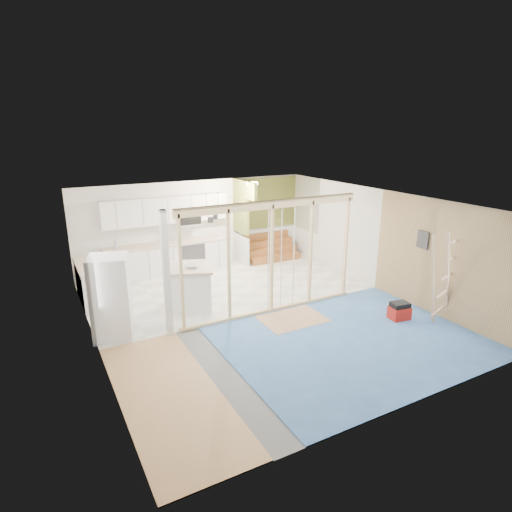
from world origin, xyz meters
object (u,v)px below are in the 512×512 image
fridge (111,298)px  ladder (442,278)px  island (191,287)px  toolbox (399,311)px

fridge → ladder: (6.29, -2.66, 0.18)m
island → toolbox: size_ratio=2.89×
fridge → island: size_ratio=1.25×
island → toolbox: bearing=-14.2°
island → ladder: size_ratio=0.67×
toolbox → fridge: bearing=168.8°
fridge → island: bearing=36.2°
fridge → island: 2.02m
fridge → island: fridge is taller
fridge → toolbox: size_ratio=3.63×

